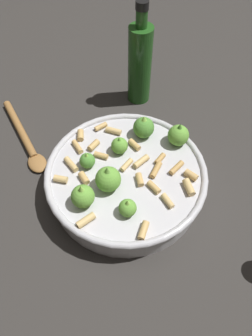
{
  "coord_description": "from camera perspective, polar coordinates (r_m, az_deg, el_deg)",
  "views": [
    {
      "loc": [
        0.22,
        -0.24,
        0.5
      ],
      "look_at": [
        0.0,
        0.0,
        0.06
      ],
      "focal_mm": 32.9,
      "sensor_mm": 36.0,
      "label": 1
    }
  ],
  "objects": [
    {
      "name": "ground_plane",
      "position": [
        0.6,
        0.0,
        -3.69
      ],
      "size": [
        2.4,
        2.4,
        0.0
      ],
      "primitive_type": "plane",
      "color": "#2D2B28"
    },
    {
      "name": "cooking_pan",
      "position": [
        0.57,
        0.0,
        -1.68
      ],
      "size": [
        0.29,
        0.29,
        0.11
      ],
      "color": "#B7B7BC",
      "rests_on": "ground"
    },
    {
      "name": "olive_oil_bottle",
      "position": [
        0.71,
        2.57,
        18.81
      ],
      "size": [
        0.05,
        0.05,
        0.23
      ],
      "color": "#1E4C19",
      "rests_on": "ground"
    },
    {
      "name": "wooden_spoon",
      "position": [
        0.7,
        -18.21,
        5.15
      ],
      "size": [
        0.23,
        0.09,
        0.02
      ],
      "color": "olive",
      "rests_on": "ground"
    }
  ]
}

